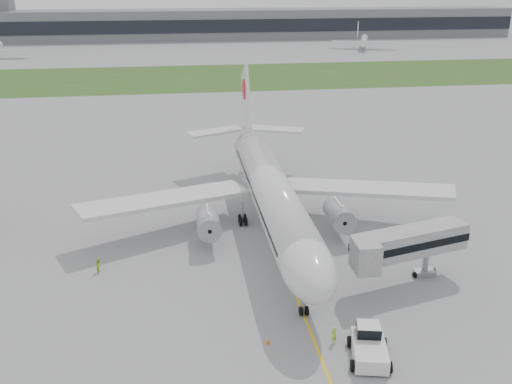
{
  "coord_description": "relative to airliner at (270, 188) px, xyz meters",
  "views": [
    {
      "loc": [
        -11.26,
        -60.7,
        30.75
      ],
      "look_at": [
        -2.18,
        2.0,
        6.31
      ],
      "focal_mm": 40.0,
      "sensor_mm": 36.0,
      "label": 1
    }
  ],
  "objects": [
    {
      "name": "ground",
      "position": [
        0.0,
        -4.87,
        -5.66
      ],
      "size": [
        600.0,
        600.0,
        0.0
      ],
      "primitive_type": "plane",
      "color": "#949597",
      "rests_on": "ground"
    },
    {
      "name": "apron_markings",
      "position": [
        0.0,
        -9.87,
        -5.66
      ],
      "size": [
        70.0,
        70.0,
        0.04
      ],
      "primitive_type": null,
      "color": "yellow",
      "rests_on": "ground"
    },
    {
      "name": "grass_strip",
      "position": [
        0.0,
        115.13,
        -5.65
      ],
      "size": [
        600.0,
        50.0,
        0.02
      ],
      "primitive_type": "cube",
      "color": "#2C551F",
      "rests_on": "ground"
    },
    {
      "name": "terminal_building",
      "position": [
        0.0,
        225.0,
        1.34
      ],
      "size": [
        320.0,
        22.3,
        14.0
      ],
      "color": "slate",
      "rests_on": "ground"
    },
    {
      "name": "control_tower",
      "position": [
        -90.0,
        227.13,
        -5.66
      ],
      "size": [
        12.0,
        12.0,
        56.0
      ],
      "primitive_type": null,
      "color": "slate",
      "rests_on": "ground"
    },
    {
      "name": "airliner",
      "position": [
        0.0,
        0.0,
        0.0
      ],
      "size": [
        48.13,
        53.95,
        17.88
      ],
      "color": "silver",
      "rests_on": "ground"
    },
    {
      "name": "pushback_tug",
      "position": [
        4.08,
        -26.84,
        -4.49
      ],
      "size": [
        4.2,
        5.44,
        2.54
      ],
      "rotation": [
        0.0,
        0.0,
        -0.21
      ],
      "color": "silver",
      "rests_on": "ground"
    },
    {
      "name": "jet_bridge",
      "position": [
        11.31,
        -15.72,
        -0.97
      ],
      "size": [
        13.43,
        6.94,
        6.34
      ],
      "rotation": [
        0.0,
        0.0,
        0.25
      ],
      "color": "#B1B1B4",
      "rests_on": "ground"
    },
    {
      "name": "safety_cone_left",
      "position": [
        -4.14,
        -23.88,
        -5.41
      ],
      "size": [
        0.37,
        0.37,
        0.51
      ],
      "primitive_type": "cone",
      "color": "#E2590B",
      "rests_on": "ground"
    },
    {
      "name": "safety_cone_right",
      "position": [
        5.12,
        -24.73,
        -5.4
      ],
      "size": [
        0.38,
        0.38,
        0.53
      ],
      "primitive_type": "cone",
      "color": "#E2590B",
      "rests_on": "ground"
    },
    {
      "name": "ground_crew_near",
      "position": [
        1.66,
        -24.57,
        -4.84
      ],
      "size": [
        0.71,
        0.62,
        1.65
      ],
      "primitive_type": "imported",
      "rotation": [
        0.0,
        0.0,
        3.6
      ],
      "color": "#A6FE2A",
      "rests_on": "ground"
    },
    {
      "name": "ground_crew_far",
      "position": [
        -20.36,
        -8.42,
        -4.84
      ],
      "size": [
        0.73,
        0.88,
        1.64
      ],
      "primitive_type": "imported",
      "rotation": [
        0.0,
        0.0,
        1.43
      ],
      "color": "#9BD623",
      "rests_on": "ground"
    },
    {
      "name": "distant_aircraft_right",
      "position": [
        70.45,
        175.93,
        -5.66
      ],
      "size": [
        33.71,
        31.76,
        10.41
      ],
      "primitive_type": null,
      "rotation": [
        0.0,
        0.0,
        -0.34
      ],
      "color": "silver",
      "rests_on": "ground"
    }
  ]
}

